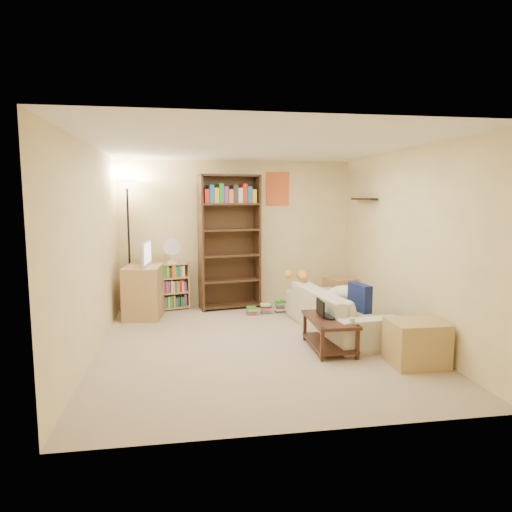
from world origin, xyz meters
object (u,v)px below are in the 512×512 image
sofa (337,310)px  desk_fan (172,249)px  television (142,254)px  side_table (341,293)px  short_bookshelf (170,286)px  coffee_table (330,329)px  tabby_cat (300,275)px  tall_bookshelf (230,239)px  tv_stand (144,292)px  end_cabinet (416,343)px  laptop (330,316)px  floor_lamp (128,207)px  mug (352,321)px

sofa → desk_fan: size_ratio=5.10×
television → side_table: 3.36m
sofa → short_bookshelf: 2.88m
coffee_table → desk_fan: 3.14m
sofa → desk_fan: 2.90m
tabby_cat → side_table: 1.12m
tabby_cat → tall_bookshelf: tall_bookshelf is taller
sofa → side_table: (0.52, 1.32, -0.05)m
coffee_table → tv_stand: 3.10m
side_table → end_cabinet: bearing=-91.5°
laptop → floor_lamp: (-2.67, 2.34, 1.31)m
tv_stand → desk_fan: bearing=45.9°
tall_bookshelf → side_table: size_ratio=4.39×
coffee_table → tall_bookshelf: (-1.00, 2.32, 0.93)m
laptop → floor_lamp: floor_lamp is taller
mug → floor_lamp: (-2.82, 2.69, 1.29)m
television → desk_fan: size_ratio=1.58×
tabby_cat → tv_stand: (-2.40, 0.47, -0.28)m
desk_fan → floor_lamp: size_ratio=0.19×
tall_bookshelf → sofa: bearing=-59.0°
sofa → short_bookshelf: short_bookshelf is taller
tabby_cat → end_cabinet: bearing=-69.5°
tabby_cat → television: 2.47m
sofa → television: size_ratio=3.23×
laptop → mug: (0.15, -0.36, 0.03)m
sofa → short_bookshelf: size_ratio=2.72×
desk_fan → side_table: 2.94m
sofa → side_table: size_ratio=4.18×
laptop → side_table: bearing=-31.4°
end_cabinet → short_bookshelf: bearing=132.7°
laptop → tall_bookshelf: 2.60m
laptop → mug: mug is taller
television → desk_fan: desk_fan is taller
tabby_cat → tv_stand: bearing=168.8°
mug → floor_lamp: size_ratio=0.05×
tabby_cat → sofa: bearing=-65.0°
laptop → side_table: (0.85, 1.99, -0.16)m
mug → side_table: (0.70, 2.35, -0.18)m
coffee_table → short_bookshelf: (-2.00, 2.38, 0.14)m
laptop → tabby_cat: bearing=-7.5°
mug → desk_fan: (-2.13, 2.64, 0.58)m
coffee_table → mug: size_ratio=9.01×
coffee_table → floor_lamp: (-2.65, 2.39, 1.47)m
desk_fan → coffee_table: bearing=-50.1°
coffee_table → tall_bookshelf: size_ratio=0.40×
short_bookshelf → coffee_table: bearing=-64.2°
tabby_cat → desk_fan: (-1.96, 0.85, 0.34)m
end_cabinet → coffee_table: bearing=140.6°
mug → coffee_table: bearing=119.1°
tabby_cat → coffee_table: bearing=-90.0°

